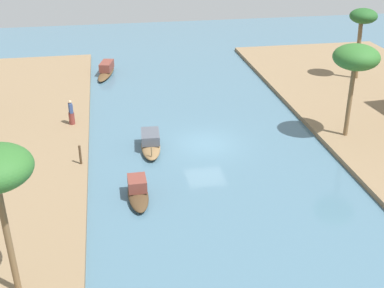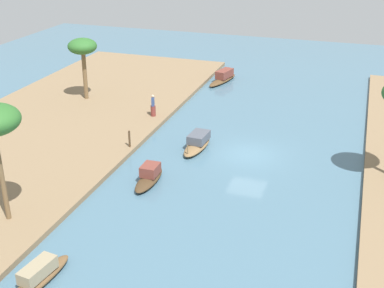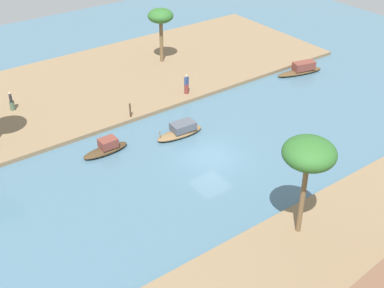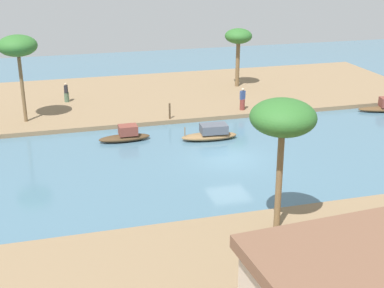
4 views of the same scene
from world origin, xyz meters
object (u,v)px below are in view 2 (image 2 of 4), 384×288
Objects in this scene: sampan_open_hull at (38,277)px; mooring_post at (129,139)px; sampan_upstream_small at (223,77)px; person_on_near_bank at (153,107)px; palm_tree_left_near at (82,48)px; sampan_with_red_awning at (198,143)px; sampan_with_tall_canopy at (149,176)px.

mooring_post reaches higher than sampan_open_hull.
sampan_upstream_small is 1.16× the size of sampan_open_hull.
sampan_open_hull is at bearing 170.45° from person_on_near_bank.
sampan_upstream_small is at bearing 134.24° from palm_tree_left_near.
mooring_post is at bearing 169.47° from person_on_near_bank.
mooring_post is (1.88, -4.29, 0.49)m from sampan_with_red_awning.
person_on_near_bank is 1.48× the size of mooring_post.
sampan_with_tall_canopy is 2.93× the size of mooring_post.
sampan_with_tall_canopy is 10.53m from person_on_near_bank.
palm_tree_left_near is (9.45, -9.70, 4.30)m from sampan_upstream_small.
sampan_with_red_awning is 3.28× the size of mooring_post.
sampan_with_red_awning is 2.22× the size of person_on_near_bank.
palm_tree_left_near is at bearing -113.74° from sampan_with_red_awning.
sampan_upstream_small is 1.25× the size of sampan_with_red_awning.
sampan_open_hull is 20.33m from person_on_near_bank.
palm_tree_left_near reaches higher than sampan_with_red_awning.
sampan_with_tall_canopy reaches higher than sampan_open_hull.
sampan_with_tall_canopy is 5.79m from sampan_with_red_awning.
sampan_upstream_small is 4.10× the size of mooring_post.
mooring_post reaches higher than sampan_upstream_small.
sampan_upstream_small is 31.71m from sampan_open_hull.
sampan_with_tall_canopy is 4.88m from mooring_post.
sampan_with_red_awning is at bearing 113.68° from mooring_post.
palm_tree_left_near is (-11.93, -10.92, 4.35)m from sampan_with_tall_canopy.
sampan_with_tall_canopy is at bearing -177.83° from sampan_open_hull.
person_on_near_bank is at bearing 0.92° from sampan_upstream_small.
sampan_with_tall_canopy is 0.89× the size of sampan_with_red_awning.
sampan_upstream_small is 15.92m from sampan_with_red_awning.
sampan_upstream_small is (-21.38, -1.22, 0.05)m from sampan_with_tall_canopy.
person_on_near_bank is at bearing -164.54° from sampan_open_hull.
sampan_with_tall_canopy is 1.98× the size of person_on_near_bank.
sampan_with_red_awning is 14.36m from palm_tree_left_near.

